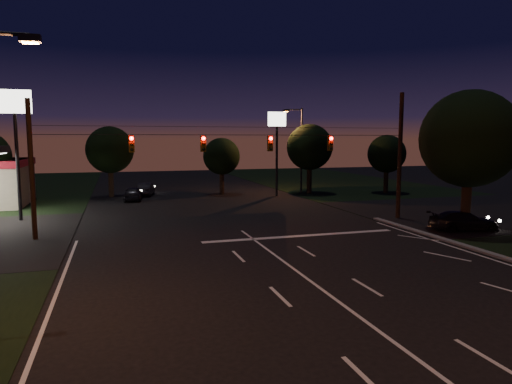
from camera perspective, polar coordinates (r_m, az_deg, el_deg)
name	(u,v)px	position (r m, az deg, el deg)	size (l,w,h in m)	color
ground	(350,310)	(16.19, 11.73, -14.30)	(140.00, 140.00, 0.00)	black
cross_street_right	(477,211)	(40.44, 25.89, -2.19)	(20.00, 16.00, 0.02)	black
stop_bar	(301,236)	(27.41, 5.68, -5.47)	(12.00, 0.50, 0.01)	silver
utility_pole_right	(398,219)	(34.70, 17.27, -3.18)	(0.30, 0.30, 9.00)	black
utility_pole_left	(35,240)	(29.17, -25.86, -5.39)	(0.28, 0.28, 8.00)	black
signal_span	(237,143)	(29.13, -2.33, 6.17)	(24.00, 0.40, 1.56)	black
pole_sign_left_near	(15,121)	(35.86, -27.90, 7.86)	(2.20, 0.30, 9.10)	black
pole_sign_right	(277,134)	(45.87, 2.63, 7.26)	(1.80, 0.30, 8.40)	black
street_light_right_far	(299,144)	(48.90, 5.43, 6.03)	(2.20, 0.35, 9.00)	black
tree_right_near	(468,140)	(31.36, 24.96, 5.91)	(6.00, 6.00, 8.76)	black
tree_far_b	(110,150)	(47.36, -17.77, 4.97)	(4.60, 4.60, 6.98)	black
tree_far_c	(221,157)	(47.51, -4.34, 4.41)	(3.80, 3.80, 5.86)	black
tree_far_d	(309,148)	(48.41, 6.68, 5.52)	(4.80, 4.80, 7.30)	black
tree_far_e	(386,154)	(50.44, 15.98, 4.54)	(4.00, 4.00, 6.18)	black
car_oncoming_a	(133,194)	(44.21, -15.10, -0.19)	(1.56, 3.87, 1.32)	black
car_oncoming_b	(146,189)	(47.95, -13.63, 0.35)	(1.36, 3.89, 1.28)	black
car_cross	(464,221)	(31.57, 24.53, -3.31)	(1.73, 4.25, 1.23)	black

